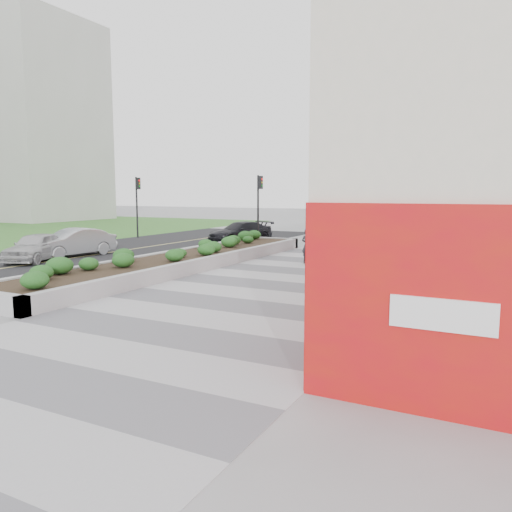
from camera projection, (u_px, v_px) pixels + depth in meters
The scene contains 13 objects.
ground at pixel (200, 320), 12.40m from camera, with size 160.00×160.00×0.00m, color gray.
walkway at pixel (255, 297), 15.04m from camera, with size 8.00×36.00×0.01m, color #A8A8AD.
planter at pixel (183, 258), 21.02m from camera, with size 3.00×18.00×0.90m.
street at pixel (72, 258), 24.02m from camera, with size 10.00×40.00×0.00m, color black.
traffic_signal_near at pixel (259, 199), 30.76m from camera, with size 0.33×0.28×4.20m.
traffic_signal_far at pixel (137, 198), 34.50m from camera, with size 0.33×0.28×4.20m.
distant_bldg_west_a at pixel (18, 124), 57.89m from camera, with size 18.00×12.00×22.00m, color #ADAAA3.
distant_bldg_north_l at pixel (411, 137), 61.90m from camera, with size 16.00×12.00×20.00m, color #ADAAA3.
manhole_cover at pixel (270, 299), 14.82m from camera, with size 0.44×0.44×0.01m, color #595654.
skateboarder at pixel (307, 245), 22.09m from camera, with size 0.59×0.75×1.61m.
car_white at pixel (36, 247), 22.90m from camera, with size 1.56×3.87×1.32m, color #B8B8BA.
car_silver at pixel (73, 242), 24.60m from camera, with size 1.46×4.18×1.38m, color #B0B3B8.
car_dark at pixel (240, 232), 31.49m from camera, with size 1.82×4.48×1.30m, color black.
Camera 1 is at (6.77, -10.12, 3.15)m, focal length 35.00 mm.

